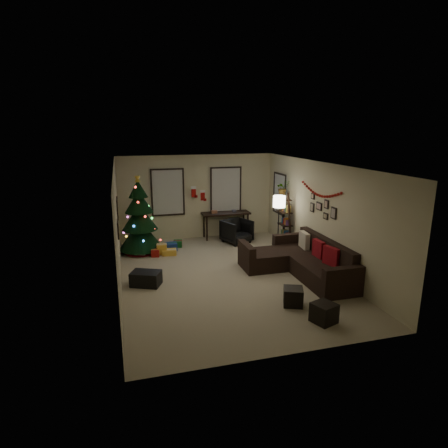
{
  "coord_description": "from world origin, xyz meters",
  "views": [
    {
      "loc": [
        -2.38,
        -8.4,
        3.52
      ],
      "look_at": [
        0.1,
        0.6,
        1.15
      ],
      "focal_mm": 30.44,
      "sensor_mm": 36.0,
      "label": 1
    }
  ],
  "objects_px": {
    "sofa": "(301,262)",
    "desk_chair": "(237,231)",
    "bookshelf": "(286,221)",
    "christmas_tree": "(140,220)",
    "desk": "(226,215)"
  },
  "relations": [
    {
      "from": "sofa",
      "to": "desk_chair",
      "type": "distance_m",
      "value": 3.01
    },
    {
      "from": "desk",
      "to": "desk_chair",
      "type": "bearing_deg",
      "value": -74.71
    },
    {
      "from": "christmas_tree",
      "to": "bookshelf",
      "type": "bearing_deg",
      "value": -10.03
    },
    {
      "from": "christmas_tree",
      "to": "desk_chair",
      "type": "relative_size",
      "value": 3.11
    },
    {
      "from": "christmas_tree",
      "to": "sofa",
      "type": "xyz_separation_m",
      "value": [
        3.73,
        -2.76,
        -0.66
      ]
    },
    {
      "from": "desk",
      "to": "bookshelf",
      "type": "bearing_deg",
      "value": -47.46
    },
    {
      "from": "sofa",
      "to": "desk_chair",
      "type": "relative_size",
      "value": 3.89
    },
    {
      "from": "christmas_tree",
      "to": "sofa",
      "type": "relative_size",
      "value": 0.8
    },
    {
      "from": "sofa",
      "to": "bookshelf",
      "type": "height_order",
      "value": "bookshelf"
    },
    {
      "from": "christmas_tree",
      "to": "desk_chair",
      "type": "distance_m",
      "value": 3.03
    },
    {
      "from": "bookshelf",
      "to": "desk",
      "type": "bearing_deg",
      "value": 132.54
    },
    {
      "from": "christmas_tree",
      "to": "desk_chair",
      "type": "height_order",
      "value": "christmas_tree"
    },
    {
      "from": "desk_chair",
      "to": "sofa",
      "type": "bearing_deg",
      "value": -98.99
    },
    {
      "from": "sofa",
      "to": "bookshelf",
      "type": "xyz_separation_m",
      "value": [
        0.48,
        2.01,
        0.55
      ]
    },
    {
      "from": "desk",
      "to": "bookshelf",
      "type": "height_order",
      "value": "bookshelf"
    }
  ]
}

